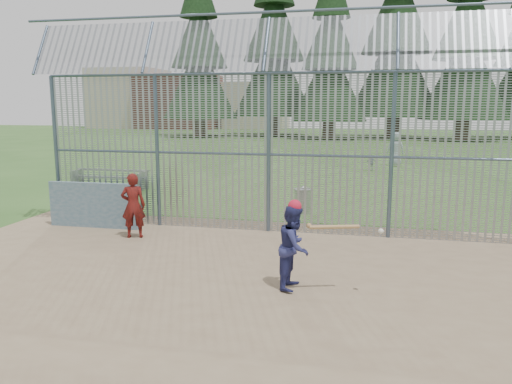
% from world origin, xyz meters
% --- Properties ---
extents(ground, '(120.00, 120.00, 0.00)m').
position_xyz_m(ground, '(0.00, 0.00, 0.00)').
color(ground, '#2D511E').
rests_on(ground, ground).
extents(dirt_infield, '(14.00, 10.00, 0.02)m').
position_xyz_m(dirt_infield, '(0.00, -0.50, 0.01)').
color(dirt_infield, '#756047').
rests_on(dirt_infield, ground).
extents(dugout_wall, '(2.50, 0.12, 1.20)m').
position_xyz_m(dugout_wall, '(-4.60, 2.90, 0.62)').
color(dugout_wall, '#38566B').
rests_on(dugout_wall, dirt_infield).
extents(batter, '(0.65, 0.79, 1.50)m').
position_xyz_m(batter, '(1.20, -0.36, 0.77)').
color(batter, navy).
rests_on(batter, dirt_infield).
extents(onlooker, '(0.67, 0.55, 1.59)m').
position_xyz_m(onlooker, '(-3.10, 2.18, 0.82)').
color(onlooker, maroon).
rests_on(onlooker, dirt_infield).
extents(bg_kid_standing, '(0.90, 0.60, 1.81)m').
position_xyz_m(bg_kid_standing, '(3.99, 18.56, 0.91)').
color(bg_kid_standing, gray).
rests_on(bg_kid_standing, ground).
extents(bg_kid_seated, '(0.46, 0.19, 0.79)m').
position_xyz_m(bg_kid_seated, '(2.73, 16.29, 0.39)').
color(bg_kid_seated, slate).
rests_on(bg_kid_seated, ground).
extents(batting_gear, '(1.63, 0.42, 0.50)m').
position_xyz_m(batting_gear, '(1.41, -0.40, 1.42)').
color(batting_gear, red).
rests_on(batting_gear, ground).
extents(trash_can, '(0.56, 0.56, 0.82)m').
position_xyz_m(trash_can, '(0.60, 5.94, 0.38)').
color(trash_can, gray).
rests_on(trash_can, ground).
extents(bleacher, '(3.00, 0.95, 0.72)m').
position_xyz_m(bleacher, '(-7.28, 8.71, 0.41)').
color(bleacher, gray).
rests_on(bleacher, ground).
extents(backstop_fence, '(20.09, 0.81, 5.30)m').
position_xyz_m(backstop_fence, '(1.81, 3.43, 2.36)').
color(backstop_fence, '#47566B').
rests_on(backstop_fence, ground).
extents(conifer_row, '(38.48, 12.26, 20.20)m').
position_xyz_m(conifer_row, '(1.93, 41.51, 10.83)').
color(conifer_row, '#332319').
rests_on(conifer_row, ground).
extents(distant_buildings, '(26.50, 10.50, 8.00)m').
position_xyz_m(distant_buildings, '(-23.18, 56.49, 3.60)').
color(distant_buildings, brown).
rests_on(distant_buildings, ground).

